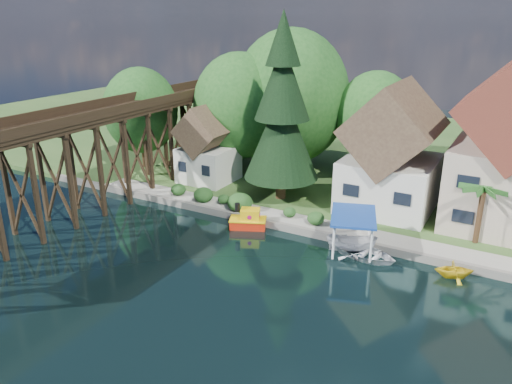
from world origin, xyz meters
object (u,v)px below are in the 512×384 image
house_left (392,157)px  boat_canopy (352,236)px  shed (208,149)px  boat_yellow (454,268)px  house_center (511,155)px  tugboat (248,220)px  trestle_bridge (101,149)px  boat_white_a (367,253)px  conifer (282,113)px  palm_tree (484,190)px

house_left → boat_canopy: 9.74m
shed → boat_yellow: (25.09, -7.73, -3.16)m
house_left → house_center: (9.00, 0.50, 1.28)m
house_left → tugboat: house_left is taller
house_left → boat_yellow: 12.47m
trestle_bridge → tugboat: trestle_bridge is taller
house_center → boat_white_a: (-7.84, -9.93, -5.96)m
shed → conifer: conifer is taller
house_left → boat_canopy: size_ratio=2.05×
palm_tree → tugboat: (-16.78, -5.03, -4.00)m
tugboat → shed: bearing=140.5°
tugboat → boat_yellow: size_ratio=1.34×
shed → palm_tree: shed is taller
boat_canopy → boat_yellow: boat_canopy is taller
conifer → boat_yellow: size_ratio=6.57×
house_center → palm_tree: bearing=-106.1°
house_left → tugboat: bearing=-135.5°
house_left → boat_white_a: house_left is taller
trestle_bridge → house_left: 25.42m
boat_yellow → palm_tree: bearing=-30.4°
tugboat → boat_yellow: 16.13m
shed → boat_canopy: bearing=-22.6°
house_center → boat_yellow: 11.47m
tugboat → boat_yellow: bearing=-1.2°
house_left → conifer: conifer is taller
house_left → boat_yellow: size_ratio=4.37×
shed → boat_white_a: (19.16, -7.93, -3.37)m
palm_tree → boat_white_a: size_ratio=1.08×
shed → boat_yellow: 26.44m
house_center → boat_canopy: house_center is taller
tugboat → trestle_bridge: bearing=-172.1°
house_center → palm_tree: size_ratio=2.92×
boat_yellow → shed: bearing=49.5°
shed → palm_tree: (25.74, -2.37, 0.82)m
boat_canopy → boat_yellow: size_ratio=2.13×
palm_tree → boat_canopy: 9.99m
trestle_bridge → shed: trestle_bridge is taller
house_center → shed: bearing=-175.8°
boat_white_a → trestle_bridge: bearing=101.5°
palm_tree → boat_yellow: palm_tree is taller
boat_canopy → shed: bearing=157.4°
boat_white_a → boat_canopy: (-1.34, 0.50, 0.82)m
trestle_bridge → palm_tree: bearing=12.8°
trestle_bridge → conifer: conifer is taller
palm_tree → boat_white_a: bearing=-139.8°
boat_yellow → conifer: bearing=44.3°
house_left → boat_yellow: house_left is taller
palm_tree → house_left: bearing=153.4°
shed → boat_white_a: shed is taller
shed → boat_canopy: shed is taller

